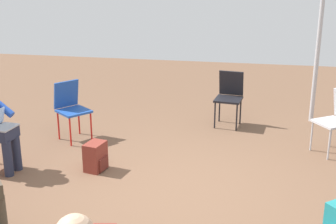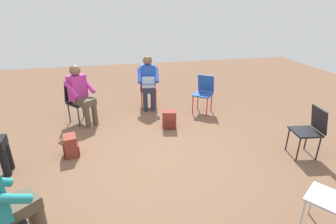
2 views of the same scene
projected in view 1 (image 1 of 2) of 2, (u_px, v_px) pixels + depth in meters
name	position (u px, v px, depth m)	size (l,w,h in m)	color
ground_plane	(176.00, 197.00, 5.17)	(14.55, 14.55, 0.00)	brown
chair_northwest	(71.00, 106.00, 6.73)	(0.58, 0.58, 0.85)	#1E4799
chair_north	(229.00, 94.00, 7.31)	(0.45, 0.48, 0.85)	black
backpack_by_empty_chair	(96.00, 158.00, 5.80)	(0.29, 0.32, 0.36)	maroon
tent_pole_near	(318.00, 50.00, 7.25)	(0.07, 0.07, 2.34)	#B2B2B7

